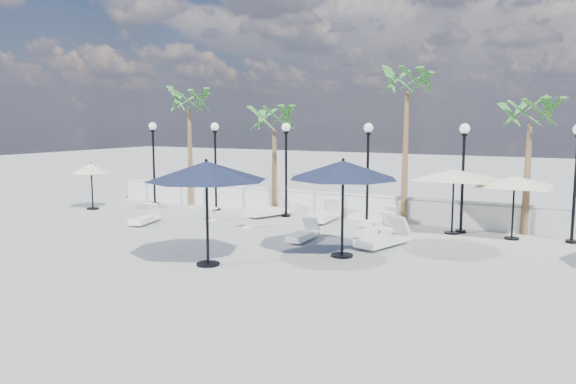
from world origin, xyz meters
The scene contains 26 objects.
ground centered at (0.00, 0.00, 0.00)m, with size 100.00×100.00×0.00m, color gray.
balustrade centered at (0.00, 7.50, 0.47)m, with size 26.00×0.30×1.01m.
lamppost_0 centered at (-10.50, 6.50, 2.49)m, with size 0.36×0.36×3.84m.
lamppost_1 centered at (-7.00, 6.50, 2.49)m, with size 0.36×0.36×3.84m.
lamppost_2 centered at (-3.50, 6.50, 2.49)m, with size 0.36×0.36×3.84m.
lamppost_3 centered at (0.00, 6.50, 2.49)m, with size 0.36×0.36×3.84m.
lamppost_4 centered at (3.50, 6.50, 2.49)m, with size 0.36×0.36×3.84m.
lamppost_5 centered at (7.00, 6.50, 2.49)m, with size 0.36×0.36×3.84m.
palm_0 centered at (-9.00, 7.30, 4.53)m, with size 2.60×2.60×5.50m.
palm_1 centered at (-4.50, 7.30, 3.75)m, with size 2.60×2.60×4.70m.
palm_2 centered at (1.20, 7.30, 5.12)m, with size 2.60×2.60×6.10m.
palm_3 centered at (5.50, 7.30, 3.95)m, with size 2.60×2.60×4.90m.
lounger_0 centered at (-7.49, 2.54, 0.22)m, with size 0.94×1.80×0.64m.
lounger_1 centered at (-4.07, 6.22, 0.27)m, with size 1.43×2.23×0.80m.
lounger_2 centered at (-1.62, 6.21, 0.26)m, with size 0.79×2.09×0.77m.
lounger_3 centered at (1.14, 4.51, 0.24)m, with size 1.06×1.97×0.70m.
lounger_4 centered at (-0.83, 2.70, 0.21)m, with size 0.63×1.72×0.64m.
lounger_5 centered at (0.68, 6.22, 0.23)m, with size 1.14×1.89×0.68m.
lounger_6 centered at (1.83, 3.09, 0.27)m, with size 1.26×2.23×0.80m.
side_table_0 centered at (-3.68, 3.77, 0.27)m, with size 0.46×0.46×0.45m.
side_table_1 centered at (-5.68, 4.37, 0.30)m, with size 0.51×0.51×0.49m.
parasol_navy_left centered at (-1.72, -1.32, 2.58)m, with size 3.32×3.32×2.93m.
parasol_navy_mid centered at (1.14, 1.32, 2.53)m, with size 3.21×3.21×2.88m.
parasol_cream_sq_a centered at (3.26, 6.20, 2.24)m, with size 4.93×4.93×2.42m.
parasol_cream_sq_b centered at (5.22, 6.20, 2.10)m, with size 4.54×4.54×2.27m.
parasol_cream_small centered at (-12.00, 4.13, 1.81)m, with size 1.72×1.72×2.11m.
Camera 1 is at (7.29, -13.51, 3.98)m, focal length 35.00 mm.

